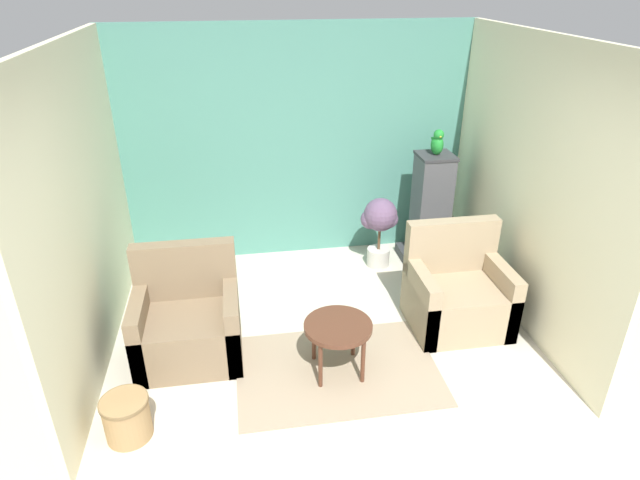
% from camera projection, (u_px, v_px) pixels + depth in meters
% --- Properties ---
extents(ground_plane, '(20.00, 20.00, 0.00)m').
position_uv_depth(ground_plane, '(355.00, 451.00, 3.76)').
color(ground_plane, beige).
rests_on(ground_plane, ground).
extents(wall_back_accent, '(3.90, 0.06, 2.59)m').
position_uv_depth(wall_back_accent, '(297.00, 146.00, 5.91)').
color(wall_back_accent, '#4C897A').
rests_on(wall_back_accent, ground_plane).
extents(wall_left, '(0.06, 3.07, 2.59)m').
position_uv_depth(wall_left, '(83.00, 214.00, 4.25)').
color(wall_left, beige).
rests_on(wall_left, ground_plane).
extents(wall_right, '(0.06, 3.07, 2.59)m').
position_uv_depth(wall_right, '(530.00, 186.00, 4.80)').
color(wall_right, beige).
rests_on(wall_right, ground_plane).
extents(area_rug, '(1.69, 1.15, 0.01)m').
position_uv_depth(area_rug, '(337.00, 370.00, 4.52)').
color(area_rug, gray).
rests_on(area_rug, ground_plane).
extents(coffee_table, '(0.56, 0.56, 0.48)m').
position_uv_depth(coffee_table, '(338.00, 330.00, 4.33)').
color(coffee_table, '#512D1E').
rests_on(coffee_table, ground_plane).
extents(armchair_left, '(0.88, 0.73, 0.97)m').
position_uv_depth(armchair_left, '(188.00, 324.00, 4.58)').
color(armchair_left, '#7A664C').
rests_on(armchair_left, ground_plane).
extents(armchair_right, '(0.88, 0.73, 0.97)m').
position_uv_depth(armchair_right, '(457.00, 295.00, 5.00)').
color(armchair_right, '#9E896B').
rests_on(armchair_right, ground_plane).
extents(birdcage, '(0.58, 0.58, 1.28)m').
position_uv_depth(birdcage, '(430.00, 215.00, 5.99)').
color(birdcage, '#353539').
rests_on(birdcage, ground_plane).
extents(parrot, '(0.13, 0.23, 0.28)m').
position_uv_depth(parrot, '(437.00, 143.00, 5.62)').
color(parrot, '#1E842D').
rests_on(parrot, birdcage).
extents(potted_plant, '(0.41, 0.37, 0.82)m').
position_uv_depth(potted_plant, '(380.00, 223.00, 5.90)').
color(potted_plant, beige).
rests_on(potted_plant, ground_plane).
extents(wicker_basket, '(0.34, 0.34, 0.33)m').
position_uv_depth(wicker_basket, '(127.00, 417.00, 3.82)').
color(wicker_basket, '#A37F51').
rests_on(wicker_basket, ground_plane).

